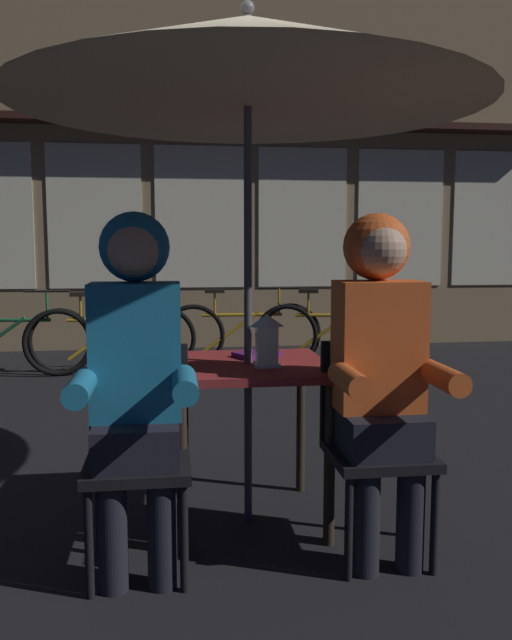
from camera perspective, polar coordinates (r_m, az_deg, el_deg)
The scene contains 14 objects.
ground_plane at distance 3.18m, azimuth -0.68°, elevation -16.98°, with size 60.00×60.00×0.00m, color black.
cafe_table at distance 2.98m, azimuth -0.70°, elevation -5.67°, with size 0.72×0.72×0.74m.
patio_umbrella at distance 3.02m, azimuth -0.74°, elevation 21.72°, with size 2.10×2.10×2.31m.
lantern at distance 2.85m, azimuth 0.94°, elevation -1.68°, with size 0.11×0.11×0.23m.
chair_left at distance 2.65m, azimuth -10.28°, elevation -10.72°, with size 0.40×0.40×0.87m.
chair_right at distance 2.77m, azimuth 10.31°, elevation -9.93°, with size 0.40×0.40×0.87m.
person_left_hooded at distance 2.51m, azimuth -10.51°, elevation -3.29°, with size 0.45×0.56×1.40m.
person_right_hooded at distance 2.64m, azimuth 10.85°, elevation -2.81°, with size 0.45×0.56×1.40m.
shopfront_building at distance 8.49m, azimuth -5.07°, elevation 18.96°, with size 10.00×0.93×6.20m.
bicycle_second at distance 6.76m, azimuth -20.94°, elevation -1.67°, with size 1.68×0.23×0.84m.
bicycle_third at distance 6.56m, azimuth -12.59°, elevation -1.64°, with size 1.68×0.24×0.84m.
bicycle_fourth at distance 6.80m, azimuth -1.25°, elevation -1.19°, with size 1.68×0.09×0.84m.
bicycle_fifth at distance 6.80m, azimuth 6.96°, elevation -1.23°, with size 1.67×0.30×0.84m.
book at distance 3.11m, azimuth 0.06°, elevation -3.03°, with size 0.20×0.14×0.02m, color #661E7A.
Camera 1 is at (-0.35, -2.89, 1.27)m, focal length 36.47 mm.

